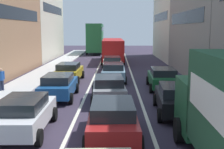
{
  "coord_description": "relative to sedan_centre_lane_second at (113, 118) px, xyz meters",
  "views": [
    {
      "loc": [
        0.22,
        -4.54,
        4.2
      ],
      "look_at": [
        0.0,
        12.0,
        1.6
      ],
      "focal_mm": 46.42,
      "sensor_mm": 36.0,
      "label": 1
    }
  ],
  "objects": [
    {
      "name": "pedestrian_near_kerb",
      "position": [
        -7.53,
        8.13,
        0.15
      ],
      "size": [
        0.38,
        0.44,
        1.66
      ],
      "rotation": [
        0.0,
        0.0,
        2.44
      ],
      "color": "#262D47",
      "rests_on": "ground"
    },
    {
      "name": "hatchback_centre_lane_third",
      "position": [
        -0.29,
        5.9,
        0.0
      ],
      "size": [
        2.27,
        4.4,
        1.49
      ],
      "rotation": [
        0.0,
        0.0,
        1.63
      ],
      "color": "gray",
      "rests_on": "ground"
    },
    {
      "name": "lane_stripe_left",
      "position": [
        -1.8,
        13.8,
        -0.79
      ],
      "size": [
        0.16,
        60.0,
        0.01
      ],
      "primitive_type": "cube",
      "color": "silver",
      "rests_on": "ground"
    },
    {
      "name": "sidewalk_left",
      "position": [
        -6.8,
        13.8,
        -0.73
      ],
      "size": [
        2.6,
        64.0,
        0.14
      ],
      "primitive_type": "cube",
      "color": "#BBBBBB",
      "rests_on": "ground"
    },
    {
      "name": "sedan_centre_lane_second",
      "position": [
        0.0,
        0.0,
        0.0
      ],
      "size": [
        2.14,
        4.34,
        1.49
      ],
      "rotation": [
        0.0,
        0.0,
        1.59
      ],
      "color": "#A51E1E",
      "rests_on": "ground"
    },
    {
      "name": "coupe_centre_lane_fourth",
      "position": [
        -0.07,
        12.47,
        0.0
      ],
      "size": [
        2.07,
        4.31,
        1.49
      ],
      "rotation": [
        0.0,
        0.0,
        1.57
      ],
      "color": "#759EB7",
      "rests_on": "ground"
    },
    {
      "name": "bus_far_queue_secondary",
      "position": [
        -3.43,
        39.79,
        2.03
      ],
      "size": [
        2.94,
        10.54,
        5.06
      ],
      "rotation": [
        0.0,
        0.0,
        1.59
      ],
      "color": "#1E6033",
      "rests_on": "ground"
    },
    {
      "name": "bus_mid_queue_primary",
      "position": [
        -0.29,
        26.39,
        0.96
      ],
      "size": [
        2.98,
        10.55,
        2.9
      ],
      "rotation": [
        0.0,
        0.0,
        1.59
      ],
      "color": "#B21919",
      "rests_on": "ground"
    },
    {
      "name": "wagon_left_lane_second",
      "position": [
        -3.62,
        0.6,
        0.0
      ],
      "size": [
        2.13,
        4.33,
        1.49
      ],
      "rotation": [
        0.0,
        0.0,
        1.59
      ],
      "color": "silver",
      "rests_on": "ground"
    },
    {
      "name": "wagon_right_lane_far",
      "position": [
        3.43,
        9.44,
        0.0
      ],
      "size": [
        2.17,
        4.36,
        1.49
      ],
      "rotation": [
        0.0,
        0.0,
        1.54
      ],
      "color": "#19592D",
      "rests_on": "ground"
    },
    {
      "name": "sedan_centre_lane_fifth",
      "position": [
        -0.26,
        18.2,
        0.0
      ],
      "size": [
        2.17,
        4.35,
        1.49
      ],
      "rotation": [
        0.0,
        0.0,
        1.6
      ],
      "color": "beige",
      "rests_on": "ground"
    },
    {
      "name": "sedan_left_lane_third",
      "position": [
        -3.37,
        6.55,
        0.0
      ],
      "size": [
        2.11,
        4.33,
        1.49
      ],
      "rotation": [
        0.0,
        0.0,
        1.59
      ],
      "color": "#194C8C",
      "rests_on": "ground"
    },
    {
      "name": "sedan_right_lane_behind_truck",
      "position": [
        3.14,
        3.35,
        0.0
      ],
      "size": [
        2.27,
        4.4,
        1.49
      ],
      "rotation": [
        0.0,
        0.0,
        1.51
      ],
      "color": "black",
      "rests_on": "ground"
    },
    {
      "name": "lane_stripe_right",
      "position": [
        1.6,
        13.8,
        -0.79
      ],
      "size": [
        0.16,
        60.0,
        0.01
      ],
      "primitive_type": "cube",
      "color": "silver",
      "rests_on": "ground"
    },
    {
      "name": "sedan_left_lane_fourth",
      "position": [
        -3.69,
        12.4,
        0.0
      ],
      "size": [
        2.12,
        4.33,
        1.49
      ],
      "rotation": [
        0.0,
        0.0,
        1.55
      ],
      "color": "#B29319",
      "rests_on": "ground"
    }
  ]
}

